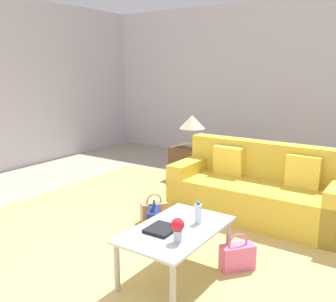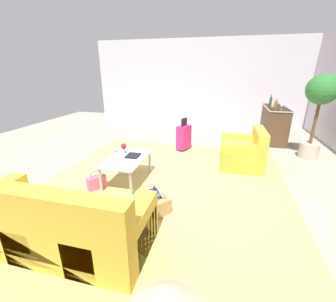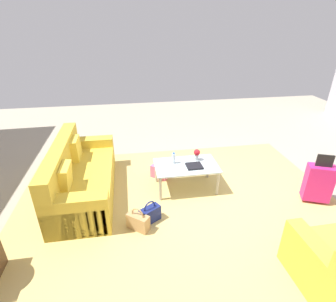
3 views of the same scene
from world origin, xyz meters
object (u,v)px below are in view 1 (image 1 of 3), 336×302
object	(u,v)px
handbag_navy	(154,218)
handbag_tan	(154,211)
coffee_table_book	(162,229)
side_table	(192,162)
flower_vase	(178,228)
table_lamp	(192,122)
couch	(260,192)
coffee_table	(177,234)
handbag_pink	(237,256)
water_bottle	(198,213)

from	to	relation	value
handbag_navy	handbag_tan	size ratio (longest dim) A/B	1.00
coffee_table_book	side_table	world-z (taller)	side_table
flower_vase	table_lamp	bearing A→B (deg)	28.65
handbag_tan	couch	bearing A→B (deg)	-47.59
coffee_table	handbag_pink	xyz separation A→B (m)	(0.41, -0.41, -0.27)
handbag_navy	flower_vase	bearing A→B (deg)	-135.19
coffee_table	flower_vase	size ratio (longest dim) A/B	5.22
handbag_navy	side_table	bearing A→B (deg)	19.22
water_bottle	coffee_table_book	world-z (taller)	water_bottle
side_table	coffee_table_book	bearing A→B (deg)	-154.07
handbag_pink	handbag_tan	bearing A→B (deg)	70.18
couch	side_table	bearing A→B (deg)	57.86
coffee_table	flower_vase	distance (m)	0.32
coffee_table	side_table	xyz separation A→B (m)	(2.80, 1.50, -0.13)
coffee_table_book	table_lamp	bearing A→B (deg)	24.28
handbag_pink	handbag_tan	world-z (taller)	same
coffee_table	handbag_navy	world-z (taller)	coffee_table
coffee_table_book	handbag_pink	world-z (taller)	coffee_table_book
coffee_table	water_bottle	size ratio (longest dim) A/B	5.25
coffee_table_book	table_lamp	size ratio (longest dim) A/B	0.49
side_table	water_bottle	bearing A→B (deg)	-148.39
couch	table_lamp	bearing A→B (deg)	57.86
water_bottle	coffee_table_book	size ratio (longest dim) A/B	0.78
couch	handbag_pink	xyz separation A→B (m)	(-1.38, -0.31, -0.18)
water_bottle	flower_vase	bearing A→B (deg)	-173.21
coffee_table	table_lamp	xyz separation A→B (m)	(2.80, 1.50, 0.55)
table_lamp	handbag_tan	bearing A→B (deg)	-162.55
table_lamp	side_table	bearing A→B (deg)	0.00
couch	water_bottle	distance (m)	1.61
table_lamp	handbag_pink	size ratio (longest dim) A/B	1.49
water_bottle	side_table	size ratio (longest dim) A/B	0.35
coffee_table	water_bottle	xyz separation A→B (m)	(0.20, -0.10, 0.15)
table_lamp	handbag_navy	world-z (taller)	table_lamp
coffee_table	table_lamp	size ratio (longest dim) A/B	2.01
couch	handbag_navy	world-z (taller)	couch
couch	coffee_table	size ratio (longest dim) A/B	2.01
water_bottle	coffee_table	bearing A→B (deg)	153.43
couch	flower_vase	size ratio (longest dim) A/B	10.51
flower_vase	side_table	world-z (taller)	flower_vase
couch	coffee_table_book	world-z (taller)	couch
handbag_pink	table_lamp	bearing A→B (deg)	38.63
flower_vase	side_table	distance (m)	3.46
couch	water_bottle	size ratio (longest dim) A/B	10.56
coffee_table	handbag_pink	world-z (taller)	coffee_table
coffee_table_book	flower_vase	world-z (taller)	flower_vase
coffee_table_book	table_lamp	distance (m)	3.28
table_lamp	coffee_table	bearing A→B (deg)	-151.82
handbag_navy	handbag_tan	world-z (taller)	same
water_bottle	table_lamp	bearing A→B (deg)	31.61
couch	table_lamp	world-z (taller)	table_lamp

